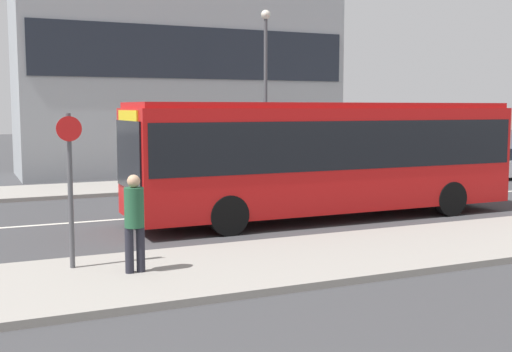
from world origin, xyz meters
The scene contains 9 objects.
ground_plane centered at (0.00, 0.00, 0.00)m, with size 120.00×120.00×0.00m, color #3A3A3D.
sidewalk_near centered at (0.00, -6.25, 0.07)m, with size 44.00×3.50×0.13m.
sidewalk_far centered at (0.00, 6.25, 0.07)m, with size 44.00×3.50×0.13m.
lane_centerline centered at (0.00, 0.00, 0.00)m, with size 41.80×0.16×0.01m.
city_bus centered at (2.14, -2.02, 1.80)m, with size 10.70×2.64×3.11m.
parked_car_0 centered at (13.03, 3.24, 0.63)m, with size 3.94×1.81×1.32m.
pedestrian_near_stop centered at (-4.08, -6.13, 1.10)m, with size 0.35×0.34×1.71m.
bus_stop_sign centered at (-5.02, -5.36, 1.74)m, with size 0.44×0.12×2.76m.
street_lamp centered at (3.99, 5.64, 4.16)m, with size 0.36×0.36×6.56m.
Camera 1 is at (-6.68, -16.94, 2.99)m, focal length 45.00 mm.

